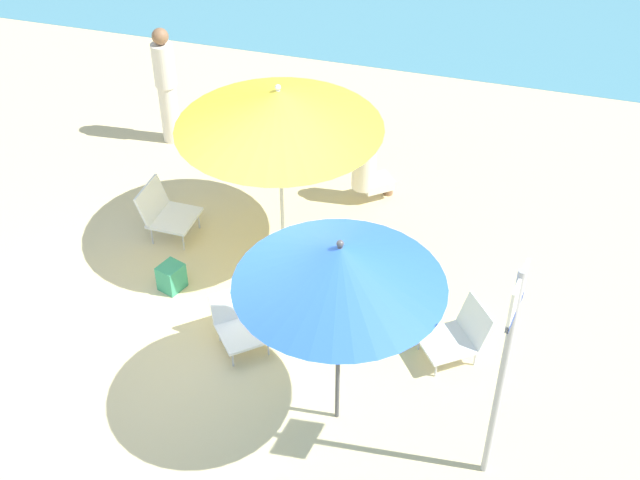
# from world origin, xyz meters

# --- Properties ---
(ground_plane) EXTENTS (40.00, 40.00, 0.00)m
(ground_plane) POSITION_xyz_m (0.00, 0.00, 0.00)
(ground_plane) COLOR beige
(umbrella_yellow) EXTENTS (2.15, 2.15, 2.04)m
(umbrella_yellow) POSITION_xyz_m (0.33, 1.52, 1.76)
(umbrella_yellow) COLOR silver
(umbrella_yellow) RESTS_ON ground_plane
(umbrella_blue) EXTENTS (1.72, 1.72, 2.04)m
(umbrella_blue) POSITION_xyz_m (1.56, -0.68, 1.78)
(umbrella_blue) COLOR #4C4C51
(umbrella_blue) RESTS_ON ground_plane
(beach_chair_a) EXTENTS (0.58, 0.54, 0.63)m
(beach_chair_a) POSITION_xyz_m (-1.01, 1.36, 0.33)
(beach_chair_a) COLOR white
(beach_chair_a) RESTS_ON ground_plane
(beach_chair_b) EXTENTS (0.74, 0.76, 0.63)m
(beach_chair_b) POSITION_xyz_m (0.80, 0.48, 0.32)
(beach_chair_b) COLOR gold
(beach_chair_b) RESTS_ON ground_plane
(beach_chair_c) EXTENTS (0.71, 0.72, 0.53)m
(beach_chair_c) POSITION_xyz_m (0.39, -0.02, 0.27)
(beach_chair_c) COLOR white
(beach_chair_c) RESTS_ON ground_plane
(beach_chair_d) EXTENTS (0.76, 0.73, 0.57)m
(beach_chair_d) POSITION_xyz_m (2.48, 0.39, 0.28)
(beach_chair_d) COLOR white
(beach_chair_d) RESTS_ON ground_plane
(beach_chair_e) EXTENTS (0.58, 0.61, 0.64)m
(beach_chair_e) POSITION_xyz_m (1.68, 0.68, 0.30)
(beach_chair_e) COLOR #33934C
(beach_chair_e) RESTS_ON ground_plane
(person_a) EXTENTS (0.51, 0.48, 0.93)m
(person_a) POSITION_xyz_m (1.02, 2.65, 0.45)
(person_a) COLOR silver
(person_a) RESTS_ON ground_plane
(person_b) EXTENTS (0.28, 0.28, 1.59)m
(person_b) POSITION_xyz_m (-1.78, 3.26, 0.81)
(person_b) COLOR silver
(person_b) RESTS_ON ground_plane
(warning_sign) EXTENTS (0.09, 0.42, 2.24)m
(warning_sign) POSITION_xyz_m (2.92, -0.89, 1.42)
(warning_sign) COLOR #ADADB2
(warning_sign) RESTS_ON ground_plane
(beach_bag) EXTENTS (0.29, 0.31, 0.30)m
(beach_bag) POSITION_xyz_m (-0.58, 0.52, 0.15)
(beach_bag) COLOR #389970
(beach_bag) RESTS_ON ground_plane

